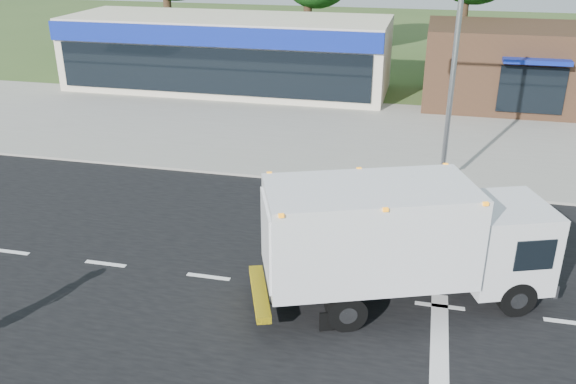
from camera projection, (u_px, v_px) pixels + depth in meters
name	position (u px, v px, depth m)	size (l,w,h in m)	color
ground	(319.00, 291.00, 15.56)	(120.00, 120.00, 0.00)	#385123
road_asphalt	(319.00, 291.00, 15.56)	(60.00, 14.00, 0.02)	black
sidewalk	(359.00, 173.00, 22.86)	(60.00, 2.40, 0.12)	gray
parking_apron	(374.00, 129.00, 28.06)	(60.00, 9.00, 0.02)	gray
lane_markings	(366.00, 329.00, 14.07)	(55.20, 7.00, 0.01)	silver
ems_box_truck	(400.00, 236.00, 14.42)	(7.43, 4.55, 3.15)	black
retail_strip_mall	(227.00, 53.00, 34.42)	(18.00, 6.20, 4.00)	beige
brown_storefront	(525.00, 66.00, 31.14)	(10.00, 6.70, 4.00)	#382316
traffic_signal_pole	(435.00, 48.00, 19.89)	(3.51, 0.25, 8.00)	gray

